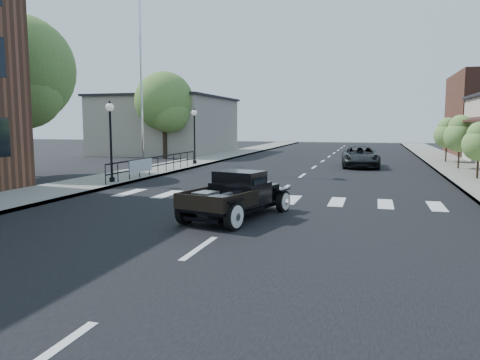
# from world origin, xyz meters

# --- Properties ---
(ground) EXTENTS (120.00, 120.00, 0.00)m
(ground) POSITION_xyz_m (0.00, 0.00, 0.00)
(ground) COLOR black
(ground) RESTS_ON ground
(road) EXTENTS (14.00, 80.00, 0.02)m
(road) POSITION_xyz_m (0.00, 15.00, 0.01)
(road) COLOR black
(road) RESTS_ON ground
(road_markings) EXTENTS (12.00, 60.00, 0.06)m
(road_markings) POSITION_xyz_m (0.00, 10.00, 0.00)
(road_markings) COLOR silver
(road_markings) RESTS_ON ground
(sidewalk_left) EXTENTS (3.00, 80.00, 0.15)m
(sidewalk_left) POSITION_xyz_m (-8.50, 15.00, 0.07)
(sidewalk_left) COLOR gray
(sidewalk_left) RESTS_ON ground
(sidewalk_right) EXTENTS (3.00, 80.00, 0.15)m
(sidewalk_right) POSITION_xyz_m (8.50, 15.00, 0.07)
(sidewalk_right) COLOR #99978B
(sidewalk_right) RESTS_ON ground
(low_building_left) EXTENTS (10.00, 12.00, 5.00)m
(low_building_left) POSITION_xyz_m (-15.00, 28.00, 2.50)
(low_building_left) COLOR #9C9483
(low_building_left) RESTS_ON ground
(railing) EXTENTS (0.08, 10.00, 1.00)m
(railing) POSITION_xyz_m (-7.30, 10.00, 0.65)
(railing) COLOR black
(railing) RESTS_ON sidewalk_left
(banner) EXTENTS (0.04, 2.20, 0.60)m
(banner) POSITION_xyz_m (-7.22, 8.00, 0.45)
(banner) COLOR silver
(banner) RESTS_ON sidewalk_left
(lamp_post_b) EXTENTS (0.36, 0.36, 3.58)m
(lamp_post_b) POSITION_xyz_m (-7.60, 6.00, 1.94)
(lamp_post_b) COLOR black
(lamp_post_b) RESTS_ON sidewalk_left
(lamp_post_c) EXTENTS (0.36, 0.36, 3.58)m
(lamp_post_c) POSITION_xyz_m (-7.60, 16.00, 1.94)
(lamp_post_c) COLOR black
(lamp_post_c) RESTS_ON sidewalk_left
(flagpole) EXTENTS (0.12, 0.12, 12.25)m
(flagpole) POSITION_xyz_m (-9.20, 12.00, 6.28)
(flagpole) COLOR silver
(flagpole) RESTS_ON sidewalk_left
(big_tree_near) EXTENTS (5.62, 5.62, 8.26)m
(big_tree_near) POSITION_xyz_m (-14.00, 8.00, 4.13)
(big_tree_near) COLOR #537733
(big_tree_near) RESTS_ON ground
(big_tree_far) EXTENTS (4.65, 4.65, 6.83)m
(big_tree_far) POSITION_xyz_m (-12.50, 22.00, 3.41)
(big_tree_far) COLOR #537733
(big_tree_far) RESTS_ON ground
(small_tree_c) EXTENTS (1.54, 1.54, 2.56)m
(small_tree_c) POSITION_xyz_m (8.30, 11.93, 1.43)
(small_tree_c) COLOR #5F883E
(small_tree_c) RESTS_ON sidewalk_right
(small_tree_d) EXTENTS (1.78, 1.78, 2.96)m
(small_tree_d) POSITION_xyz_m (8.30, 17.20, 1.63)
(small_tree_d) COLOR #5F883E
(small_tree_d) RESTS_ON sidewalk_right
(small_tree_e) EXTENTS (1.73, 1.73, 2.89)m
(small_tree_e) POSITION_xyz_m (8.30, 22.26, 1.59)
(small_tree_e) COLOR #5F883E
(small_tree_e) RESTS_ON sidewalk_right
(hotrod_pickup) EXTENTS (2.83, 4.35, 1.39)m
(hotrod_pickup) POSITION_xyz_m (-0.17, 0.40, 0.69)
(hotrod_pickup) COLOR black
(hotrod_pickup) RESTS_ON ground
(second_car) EXTENTS (2.56, 4.90, 1.32)m
(second_car) POSITION_xyz_m (2.75, 17.81, 0.66)
(second_car) COLOR black
(second_car) RESTS_ON ground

